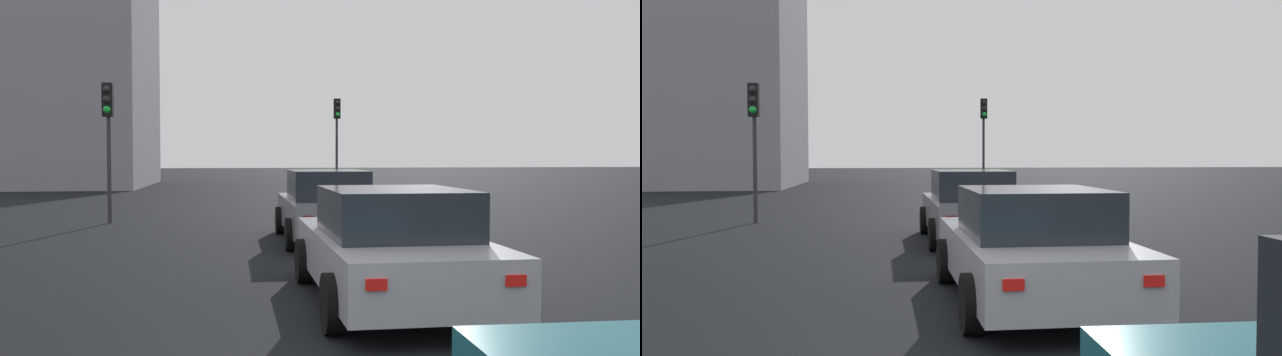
% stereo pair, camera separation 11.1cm
% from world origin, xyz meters
% --- Properties ---
extents(car_grey_left_lead, '(4.34, 2.02, 1.53)m').
position_xyz_m(car_grey_left_lead, '(8.77, -1.61, 0.74)').
color(car_grey_left_lead, slate).
rests_on(car_grey_left_lead, ground_plane).
extents(car_silver_left_second, '(4.35, 2.16, 1.45)m').
position_xyz_m(car_silver_left_second, '(3.06, -1.67, 0.71)').
color(car_silver_left_second, '#A8AAB2').
rests_on(car_silver_left_second, ground_plane).
extents(traffic_light_near_left, '(0.32, 0.29, 3.77)m').
position_xyz_m(traffic_light_near_left, '(12.89, 3.74, 2.72)').
color(traffic_light_near_left, '#2D2D30').
rests_on(traffic_light_near_left, ground_plane).
extents(traffic_light_near_right, '(0.32, 0.29, 4.37)m').
position_xyz_m(traffic_light_near_right, '(23.72, -4.10, 3.13)').
color(traffic_light_near_right, '#2D2D30').
rests_on(traffic_light_near_right, ground_plane).
extents(building_facade_left, '(10.95, 8.74, 17.65)m').
position_xyz_m(building_facade_left, '(33.73, 10.00, 8.82)').
color(building_facade_left, gray).
rests_on(building_facade_left, ground_plane).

